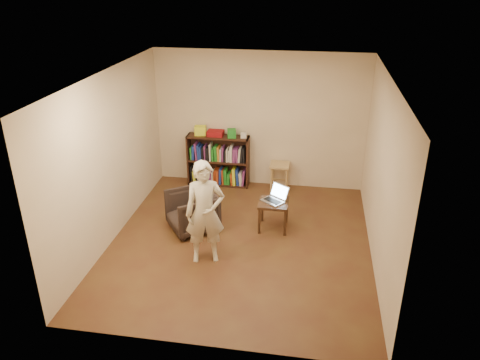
% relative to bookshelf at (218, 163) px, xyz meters
% --- Properties ---
extents(floor, '(4.50, 4.50, 0.00)m').
position_rel_bookshelf_xyz_m(floor, '(0.78, -2.09, -0.44)').
color(floor, '#4A2317').
rests_on(floor, ground).
extents(ceiling, '(4.50, 4.50, 0.00)m').
position_rel_bookshelf_xyz_m(ceiling, '(0.78, -2.09, 2.16)').
color(ceiling, silver).
rests_on(ceiling, wall_back).
extents(wall_back, '(4.00, 0.00, 4.00)m').
position_rel_bookshelf_xyz_m(wall_back, '(0.78, 0.16, 0.86)').
color(wall_back, beige).
rests_on(wall_back, floor).
extents(wall_left, '(0.00, 4.50, 4.50)m').
position_rel_bookshelf_xyz_m(wall_left, '(-1.22, -2.09, 0.86)').
color(wall_left, beige).
rests_on(wall_left, floor).
extents(wall_right, '(0.00, 4.50, 4.50)m').
position_rel_bookshelf_xyz_m(wall_right, '(2.78, -2.09, 0.86)').
color(wall_right, beige).
rests_on(wall_right, floor).
extents(bookshelf, '(1.20, 0.30, 1.00)m').
position_rel_bookshelf_xyz_m(bookshelf, '(0.00, 0.00, 0.00)').
color(bookshelf, black).
rests_on(bookshelf, floor).
extents(box_yellow, '(0.24, 0.19, 0.18)m').
position_rel_bookshelf_xyz_m(box_yellow, '(-0.34, 0.01, 0.65)').
color(box_yellow, '#E2F12A').
rests_on(box_yellow, bookshelf).
extents(red_cloth, '(0.31, 0.23, 0.10)m').
position_rel_bookshelf_xyz_m(red_cloth, '(-0.05, 0.01, 0.61)').
color(red_cloth, maroon).
rests_on(red_cloth, bookshelf).
extents(box_green, '(0.19, 0.19, 0.16)m').
position_rel_bookshelf_xyz_m(box_green, '(0.27, -0.03, 0.64)').
color(box_green, '#217D24').
rests_on(box_green, bookshelf).
extents(box_white, '(0.13, 0.13, 0.09)m').
position_rel_bookshelf_xyz_m(box_white, '(0.50, -0.02, 0.60)').
color(box_white, silver).
rests_on(box_white, bookshelf).
extents(stool, '(0.36, 0.36, 0.53)m').
position_rel_bookshelf_xyz_m(stool, '(1.21, -0.06, -0.01)').
color(stool, tan).
rests_on(stool, floor).
extents(armchair, '(1.01, 1.00, 0.66)m').
position_rel_bookshelf_xyz_m(armchair, '(-0.06, -1.82, -0.11)').
color(armchair, '#2D241E').
rests_on(armchair, floor).
extents(side_table, '(0.48, 0.48, 0.49)m').
position_rel_bookshelf_xyz_m(side_table, '(1.24, -1.57, -0.03)').
color(side_table, black).
rests_on(side_table, floor).
extents(laptop, '(0.48, 0.48, 0.25)m').
position_rel_bookshelf_xyz_m(laptop, '(1.26, -1.52, 0.10)').
color(laptop, '#ACADB1').
rests_on(laptop, side_table).
extents(person, '(0.64, 0.51, 1.54)m').
position_rel_bookshelf_xyz_m(person, '(0.36, -2.63, 0.33)').
color(person, beige).
rests_on(person, floor).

